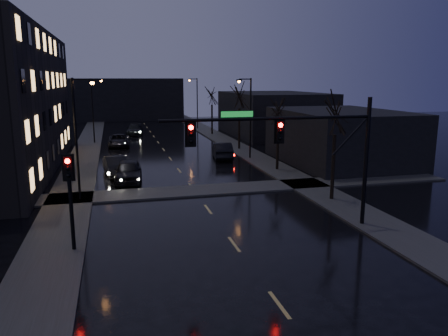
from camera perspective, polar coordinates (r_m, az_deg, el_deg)
ground at (r=14.89m, az=10.21°, el=-20.79°), size 160.00×160.00×0.00m
sidewalk_left at (r=47.13m, az=-17.80°, el=1.41°), size 3.00×140.00×0.12m
sidewalk_right at (r=49.06m, az=2.42°, el=2.34°), size 3.00×140.00×0.12m
sidewalk_cross at (r=31.37m, az=-3.84°, el=-2.98°), size 40.00×3.00×0.12m
commercial_right_near at (r=43.18m, az=14.90°, el=3.97°), size 10.00×14.00×5.00m
commercial_right_far at (r=63.66m, az=6.45°, el=7.07°), size 12.00×18.00×6.00m
far_block at (r=89.49m, az=-12.86°, el=8.78°), size 22.00×10.00×8.00m
signal_mast at (r=22.60m, az=10.16°, el=3.61°), size 11.11×0.41×7.00m
signal_pole_left at (r=21.05m, az=-19.49°, el=-2.61°), size 0.35×0.41×4.53m
tree_near at (r=28.95m, az=14.44°, el=7.83°), size 3.52×3.52×8.08m
tree_mid_a at (r=38.04m, az=7.15°, el=8.32°), size 3.30×3.30×7.58m
tree_mid_b at (r=49.37m, az=2.03°, el=10.04°), size 3.74×3.74×8.59m
tree_far at (r=62.94m, az=-1.60°, el=9.87°), size 3.43×3.43×7.88m
streetlight_l_near at (r=29.62m, az=-18.41°, el=4.87°), size 1.53×0.28×8.00m
streetlight_l_far at (r=56.50m, az=-16.59°, el=7.90°), size 1.53×0.28×8.00m
streetlight_r_mid at (r=43.49m, az=3.21°, el=7.40°), size 1.53×0.28×8.00m
streetlight_r_far at (r=70.65m, az=-3.69°, el=9.00°), size 1.53×0.28×8.00m
oncoming_car_a at (r=34.96m, az=-12.38°, el=-0.38°), size 2.38×5.12×1.70m
oncoming_car_b at (r=37.49m, az=-13.93°, el=0.24°), size 2.27×4.91×1.56m
oncoming_car_c at (r=53.56m, az=-13.58°, el=3.53°), size 2.60×5.35×1.46m
oncoming_car_d at (r=64.33m, az=-11.59°, el=4.94°), size 2.77×5.42×1.51m
lead_car at (r=44.11m, az=-0.23°, el=2.30°), size 2.40×5.16×1.64m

